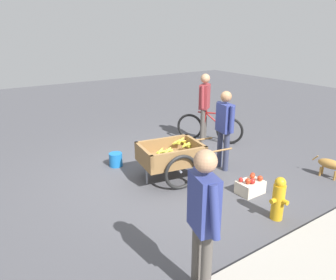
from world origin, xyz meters
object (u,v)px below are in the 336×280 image
at_px(bicycle, 209,128).
at_px(fire_hydrant, 278,199).
at_px(dog, 332,165).
at_px(apple_crate, 250,186).
at_px(cyclist_person, 204,101).
at_px(fruit_cart, 171,157).
at_px(vendor_person, 225,124).
at_px(bystander_person, 203,214).
at_px(plastic_bucket, 116,160).

distance_m(bicycle, fire_hydrant, 3.48).
bearing_deg(dog, apple_crate, -14.45).
xyz_separation_m(bicycle, cyclist_person, (0.09, -0.12, 0.65)).
xyz_separation_m(fruit_cart, vendor_person, (-1.13, 0.18, 0.50)).
bearing_deg(bystander_person, fruit_cart, -118.15).
distance_m(fruit_cart, fire_hydrant, 2.04).
height_order(vendor_person, bystander_person, bystander_person).
xyz_separation_m(vendor_person, fire_hydrant, (0.59, 1.79, -0.60)).
bearing_deg(dog, bystander_person, 11.84).
height_order(fire_hydrant, bystander_person, bystander_person).
bearing_deg(vendor_person, bicycle, -121.66).
bearing_deg(apple_crate, vendor_person, -107.02).
xyz_separation_m(vendor_person, dog, (-1.39, 1.47, -0.66)).
bearing_deg(dog, vendor_person, -46.56).
xyz_separation_m(bicycle, apple_crate, (1.17, 2.41, -0.22)).
distance_m(plastic_bucket, bystander_person, 3.74).
height_order(bicycle, fire_hydrant, bicycle).
distance_m(cyclist_person, dog, 3.13).
bearing_deg(cyclist_person, apple_crate, 66.95).
bearing_deg(vendor_person, bystander_person, 42.99).
xyz_separation_m(dog, plastic_bucket, (3.11, -2.77, -0.13)).
xyz_separation_m(fruit_cart, bystander_person, (1.31, 2.45, 0.55)).
height_order(fruit_cart, apple_crate, fruit_cart).
relative_size(bicycle, bystander_person, 0.84).
xyz_separation_m(bicycle, fire_hydrant, (1.44, 3.17, -0.02)).
xyz_separation_m(fruit_cart, apple_crate, (-0.81, 1.21, -0.31)).
height_order(vendor_person, fire_hydrant, vendor_person).
xyz_separation_m(fruit_cart, fire_hydrant, (-0.54, 1.97, -0.10)).
relative_size(vendor_person, plastic_bucket, 5.70).
bearing_deg(fruit_cart, bicycle, -148.66).
bearing_deg(fire_hydrant, cyclist_person, -112.28).
bearing_deg(fruit_cart, dog, 146.78).
height_order(vendor_person, apple_crate, vendor_person).
xyz_separation_m(cyclist_person, bystander_person, (3.20, 3.78, -0.02)).
distance_m(vendor_person, bicycle, 1.73).
height_order(fruit_cart, bicycle, bicycle).
bearing_deg(dog, plastic_bucket, -41.68).
height_order(fruit_cart, plastic_bucket, fruit_cart).
distance_m(fruit_cart, bystander_person, 2.83).
bearing_deg(bicycle, vendor_person, 58.34).
xyz_separation_m(cyclist_person, plastic_bucket, (2.49, 0.20, -0.87)).
distance_m(cyclist_person, plastic_bucket, 2.64).
distance_m(fruit_cart, apple_crate, 1.49).
bearing_deg(vendor_person, fire_hydrant, 71.85).
bearing_deg(vendor_person, dog, 133.44).
xyz_separation_m(cyclist_person, apple_crate, (1.08, 2.54, -0.87)).
distance_m(cyclist_person, apple_crate, 2.89).
xyz_separation_m(vendor_person, bystander_person, (2.44, 2.27, 0.05)).
distance_m(bicycle, bystander_person, 4.96).
xyz_separation_m(bicycle, bystander_person, (3.29, 3.65, 0.63)).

